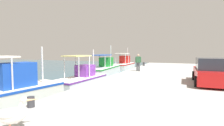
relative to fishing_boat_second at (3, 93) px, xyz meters
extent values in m
cube|color=#B2B2AD|center=(6.16, -7.76, -0.32)|extent=(36.00, 10.00, 0.80)
cube|color=silver|center=(-0.12, 0.02, -0.26)|extent=(6.56, 2.85, 0.91)
cube|color=#1947B7|center=(-0.12, 0.02, 0.11)|extent=(6.61, 2.90, 0.12)
cube|color=#1947B7|center=(0.66, -0.11, 0.82)|extent=(1.93, 1.37, 1.27)
cylinder|color=silver|center=(0.05, -0.65, 0.96)|extent=(0.08, 0.08, 1.54)
cylinder|color=silver|center=(2.22, -0.39, 1.26)|extent=(0.10, 0.10, 2.13)
torus|color=orange|center=(0.66, 0.49, 0.82)|extent=(0.55, 0.19, 0.54)
cube|color=white|center=(5.93, -0.66, -0.36)|extent=(5.12, 2.16, 0.72)
cube|color=#723399|center=(5.93, -0.66, -0.07)|extent=(5.17, 2.20, 0.12)
cube|color=#723399|center=(6.56, -0.70, 0.47)|extent=(1.47, 1.21, 0.92)
cylinder|color=silver|center=(4.77, -1.26, 0.83)|extent=(0.08, 0.08, 1.65)
cylinder|color=silver|center=(4.84, 0.06, 0.83)|extent=(0.08, 0.08, 1.65)
cylinder|color=silver|center=(6.12, -1.33, 0.83)|extent=(0.08, 0.08, 1.65)
cylinder|color=silver|center=(6.20, -0.02, 0.83)|extent=(0.08, 0.08, 1.65)
cube|color=#D8CC72|center=(5.48, -0.64, 1.69)|extent=(2.11, 1.50, 0.08)
cylinder|color=silver|center=(7.82, -0.77, 1.11)|extent=(0.10, 0.10, 2.20)
cube|color=white|center=(12.39, 0.34, -0.23)|extent=(6.58, 2.42, 0.97)
cube|color=#1E8C2D|center=(12.39, 0.34, 0.17)|extent=(6.62, 2.46, 0.12)
cube|color=#1E8C2D|center=(13.20, 0.40, 0.78)|extent=(1.88, 1.32, 1.05)
cylinder|color=silver|center=(10.99, -0.45, 0.91)|extent=(0.08, 0.08, 1.33)
cylinder|color=silver|center=(10.90, 0.94, 0.91)|extent=(0.08, 0.08, 1.33)
cylinder|color=silver|center=(12.73, -0.34, 0.91)|extent=(0.08, 0.08, 1.33)
cylinder|color=silver|center=(12.64, 1.06, 0.91)|extent=(0.08, 0.08, 1.33)
cube|color=#1E4CB2|center=(11.81, 0.30, 1.62)|extent=(2.71, 1.64, 0.08)
cylinder|color=silver|center=(14.81, 0.50, 1.52)|extent=(0.10, 0.10, 2.55)
torus|color=orange|center=(13.20, 1.05, 0.78)|extent=(0.55, 0.14, 0.54)
cube|color=white|center=(19.08, 0.24, -0.25)|extent=(5.66, 2.13, 0.93)
cube|color=red|center=(19.08, 0.24, 0.13)|extent=(5.70, 2.17, 0.12)
cube|color=red|center=(19.79, 0.24, 0.78)|extent=(1.59, 1.27, 1.14)
cylinder|color=silver|center=(17.82, -0.50, 0.94)|extent=(0.08, 0.08, 1.45)
cylinder|color=silver|center=(17.81, 0.97, 0.94)|extent=(0.08, 0.08, 1.45)
cylinder|color=silver|center=(19.34, -0.50, 0.94)|extent=(0.08, 0.08, 1.45)
cylinder|color=silver|center=(19.33, 0.98, 0.94)|extent=(0.08, 0.08, 1.45)
cube|color=silver|center=(18.58, 0.24, 1.71)|extent=(2.30, 1.56, 0.08)
cylinder|color=silver|center=(21.20, 0.25, 1.41)|extent=(0.10, 0.10, 2.41)
cylinder|color=tan|center=(-2.73, -4.14, 0.19)|extent=(0.04, 0.04, 0.22)
ellipsoid|color=white|center=(-2.74, -4.22, 0.44)|extent=(0.69, 0.67, 0.40)
ellipsoid|color=silver|center=(-2.77, -4.19, 0.50)|extent=(0.65, 0.64, 0.28)
cylinder|color=white|center=(-2.60, -4.35, 0.66)|extent=(0.20, 0.20, 0.27)
sphere|color=white|center=(-2.54, -4.41, 0.82)|extent=(0.23, 0.23, 0.16)
cone|color=#F2B272|center=(-2.39, -4.55, 0.80)|extent=(0.27, 0.26, 0.07)
cylinder|color=#3F3F42|center=(11.01, -4.13, 0.51)|extent=(0.16, 0.16, 0.86)
cylinder|color=#3F3F42|center=(11.02, -3.93, 0.51)|extent=(0.16, 0.16, 0.86)
cube|color=#33663F|center=(11.02, -4.03, 1.23)|extent=(0.26, 0.40, 0.58)
cylinder|color=#33663F|center=(11.01, -4.27, 1.21)|extent=(0.10, 0.10, 0.55)
cylinder|color=#33663F|center=(11.03, -3.78, 1.21)|extent=(0.10, 0.10, 0.55)
sphere|color=tan|center=(11.02, -4.03, 1.65)|extent=(0.22, 0.22, 0.22)
cylinder|color=black|center=(7.42, -10.51, 0.38)|extent=(0.60, 0.18, 0.60)
cylinder|color=black|center=(7.43, -8.81, 0.38)|extent=(0.60, 0.18, 0.60)
cylinder|color=black|center=(4.89, -8.81, 0.38)|extent=(0.60, 0.18, 0.60)
cube|color=#B21414|center=(6.15, -9.66, 0.59)|extent=(4.10, 1.71, 0.76)
cube|color=#262D38|center=(6.00, -9.66, 1.31)|extent=(2.20, 1.56, 0.68)
cylinder|color=#333338|center=(-1.24, -3.21, 0.27)|extent=(0.25, 0.25, 0.38)
cylinder|color=#333338|center=(17.47, -3.21, 0.32)|extent=(0.26, 0.26, 0.48)
camera|label=1|loc=(-5.66, -8.12, 2.05)|focal=27.77mm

